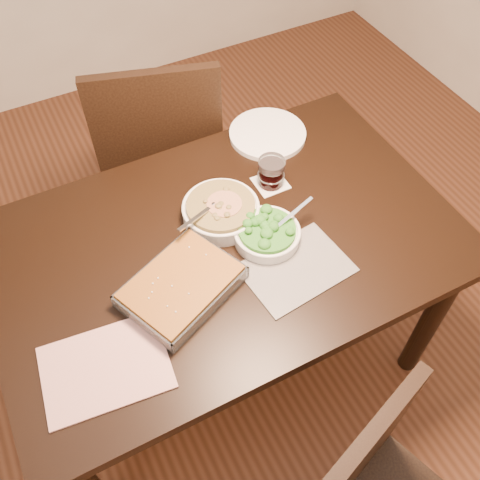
# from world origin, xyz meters

# --- Properties ---
(ground) EXTENTS (4.00, 4.00, 0.00)m
(ground) POSITION_xyz_m (0.00, 0.00, 0.00)
(ground) COLOR #452313
(ground) RESTS_ON ground
(table) EXTENTS (1.40, 0.90, 0.75)m
(table) POSITION_xyz_m (0.00, 0.00, 0.65)
(table) COLOR black
(table) RESTS_ON ground
(magazine_a) EXTENTS (0.34, 0.26, 0.01)m
(magazine_a) POSITION_xyz_m (-0.45, -0.23, 0.75)
(magazine_a) COLOR #A32E2E
(magazine_a) RESTS_ON table
(magazine_b) EXTENTS (0.32, 0.24, 0.01)m
(magazine_b) POSITION_xyz_m (0.13, -0.19, 0.75)
(magazine_b) COLOR #23232A
(magazine_b) RESTS_ON table
(coaster) EXTENTS (0.10, 0.10, 0.00)m
(coaster) POSITION_xyz_m (0.24, 0.15, 0.75)
(coaster) COLOR white
(coaster) RESTS_ON table
(stew_bowl) EXTENTS (0.25, 0.24, 0.09)m
(stew_bowl) POSITION_xyz_m (0.03, 0.09, 0.78)
(stew_bowl) COLOR white
(stew_bowl) RESTS_ON table
(broccoli_bowl) EXTENTS (0.23, 0.20, 0.08)m
(broccoli_bowl) POSITION_xyz_m (0.11, -0.05, 0.78)
(broccoli_bowl) COLOR white
(broccoli_bowl) RESTS_ON table
(baking_dish) EXTENTS (0.38, 0.33, 0.06)m
(baking_dish) POSITION_xyz_m (-0.19, -0.11, 0.78)
(baking_dish) COLOR silver
(baking_dish) RESTS_ON table
(wine_tumbler) EXTENTS (0.09, 0.09, 0.10)m
(wine_tumbler) POSITION_xyz_m (0.24, 0.15, 0.80)
(wine_tumbler) COLOR black
(wine_tumbler) RESTS_ON coaster
(dinner_plate) EXTENTS (0.27, 0.27, 0.02)m
(dinner_plate) POSITION_xyz_m (0.34, 0.35, 0.76)
(dinner_plate) COLOR white
(dinner_plate) RESTS_ON table
(chair_far) EXTENTS (0.58, 0.58, 0.99)m
(chair_far) POSITION_xyz_m (0.04, 0.68, 0.55)
(chair_far) COLOR black
(chair_far) RESTS_ON ground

